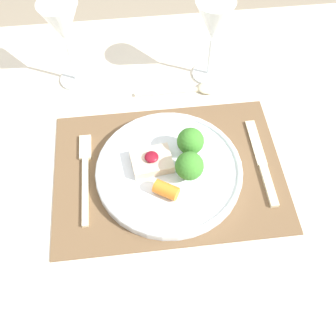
# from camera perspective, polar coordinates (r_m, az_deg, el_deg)

# --- Properties ---
(ground_plane) EXTENTS (8.00, 8.00, 0.00)m
(ground_plane) POSITION_cam_1_polar(r_m,az_deg,el_deg) (1.48, 0.05, -16.47)
(ground_plane) COLOR gray
(dining_table) EXTENTS (1.25, 1.02, 0.75)m
(dining_table) POSITION_cam_1_polar(r_m,az_deg,el_deg) (0.87, 0.08, -3.90)
(dining_table) COLOR beige
(dining_table) RESTS_ON ground_plane
(placemat) EXTENTS (0.46, 0.33, 0.00)m
(placemat) POSITION_cam_1_polar(r_m,az_deg,el_deg) (0.79, 0.09, -0.47)
(placemat) COLOR brown
(placemat) RESTS_ON dining_table
(dinner_plate) EXTENTS (0.29, 0.29, 0.08)m
(dinner_plate) POSITION_cam_1_polar(r_m,az_deg,el_deg) (0.77, 0.26, -0.06)
(dinner_plate) COLOR silver
(dinner_plate) RESTS_ON placemat
(fork) EXTENTS (0.02, 0.21, 0.01)m
(fork) POSITION_cam_1_polar(r_m,az_deg,el_deg) (0.80, -11.91, -0.42)
(fork) COLOR beige
(fork) RESTS_ON placemat
(knife) EXTENTS (0.02, 0.21, 0.01)m
(knife) POSITION_cam_1_polar(r_m,az_deg,el_deg) (0.82, 13.64, 0.18)
(knife) COLOR beige
(knife) RESTS_ON placemat
(spoon) EXTENTS (0.19, 0.04, 0.01)m
(spoon) POSITION_cam_1_polar(r_m,az_deg,el_deg) (0.93, 4.05, 11.35)
(spoon) COLOR beige
(spoon) RESTS_ON dining_table
(wine_glass_near) EXTENTS (0.08, 0.08, 0.20)m
(wine_glass_near) POSITION_cam_1_polar(r_m,az_deg,el_deg) (0.89, 6.62, 19.97)
(wine_glass_near) COLOR white
(wine_glass_near) RESTS_ON dining_table
(wine_glass_far) EXTENTS (0.08, 0.08, 0.20)m
(wine_glass_far) POSITION_cam_1_polar(r_m,az_deg,el_deg) (0.89, -15.03, 19.12)
(wine_glass_far) COLOR white
(wine_glass_far) RESTS_ON dining_table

